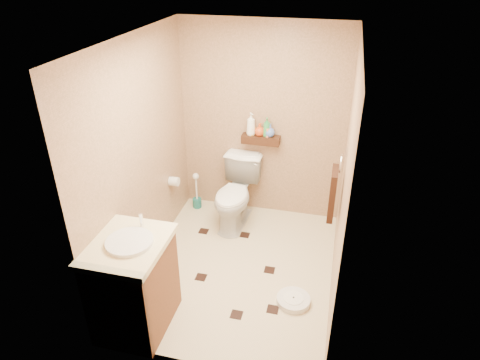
# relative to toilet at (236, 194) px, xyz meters

# --- Properties ---
(ground) EXTENTS (2.50, 2.50, 0.00)m
(ground) POSITION_rel_toilet_xyz_m (0.23, -0.83, -0.41)
(ground) COLOR beige
(ground) RESTS_ON ground
(wall_back) EXTENTS (2.00, 0.04, 2.40)m
(wall_back) POSITION_rel_toilet_xyz_m (0.23, 0.42, 0.79)
(wall_back) COLOR #A67C5F
(wall_back) RESTS_ON ground
(wall_front) EXTENTS (2.00, 0.04, 2.40)m
(wall_front) POSITION_rel_toilet_xyz_m (0.23, -2.08, 0.79)
(wall_front) COLOR #A67C5F
(wall_front) RESTS_ON ground
(wall_left) EXTENTS (0.04, 2.50, 2.40)m
(wall_left) POSITION_rel_toilet_xyz_m (-0.77, -0.83, 0.79)
(wall_left) COLOR #A67C5F
(wall_left) RESTS_ON ground
(wall_right) EXTENTS (0.04, 2.50, 2.40)m
(wall_right) POSITION_rel_toilet_xyz_m (1.23, -0.83, 0.79)
(wall_right) COLOR #A67C5F
(wall_right) RESTS_ON ground
(ceiling) EXTENTS (2.00, 2.50, 0.02)m
(ceiling) POSITION_rel_toilet_xyz_m (0.23, -0.83, 1.99)
(ceiling) COLOR white
(ceiling) RESTS_ON wall_back
(wall_shelf) EXTENTS (0.46, 0.14, 0.10)m
(wall_shelf) POSITION_rel_toilet_xyz_m (0.23, 0.34, 0.61)
(wall_shelf) COLOR #3D1D10
(wall_shelf) RESTS_ON wall_back
(floor_accents) EXTENTS (1.15, 1.37, 0.01)m
(floor_accents) POSITION_rel_toilet_xyz_m (0.23, -0.86, -0.41)
(floor_accents) COLOR black
(floor_accents) RESTS_ON ground
(toilet) EXTENTS (0.51, 0.84, 0.83)m
(toilet) POSITION_rel_toilet_xyz_m (0.00, 0.00, 0.00)
(toilet) COLOR white
(toilet) RESTS_ON ground
(vanity) EXTENTS (0.61, 0.74, 1.05)m
(vanity) POSITION_rel_toilet_xyz_m (-0.47, -1.78, 0.05)
(vanity) COLOR brown
(vanity) RESTS_ON ground
(bathroom_scale) EXTENTS (0.43, 0.43, 0.07)m
(bathroom_scale) POSITION_rel_toilet_xyz_m (0.89, -1.20, -0.38)
(bathroom_scale) COLOR silver
(bathroom_scale) RESTS_ON ground
(toilet_brush) EXTENTS (0.12, 0.12, 0.51)m
(toilet_brush) POSITION_rel_toilet_xyz_m (-0.59, 0.24, -0.24)
(toilet_brush) COLOR #18635F
(toilet_brush) RESTS_ON ground
(towel_ring) EXTENTS (0.12, 0.30, 0.76)m
(towel_ring) POSITION_rel_toilet_xyz_m (1.14, -0.58, 0.53)
(towel_ring) COLOR silver
(towel_ring) RESTS_ON wall_right
(toilet_paper) EXTENTS (0.12, 0.11, 0.12)m
(toilet_paper) POSITION_rel_toilet_xyz_m (-0.71, -0.18, 0.19)
(toilet_paper) COLOR silver
(toilet_paper) RESTS_ON wall_left
(bottle_a) EXTENTS (0.15, 0.15, 0.27)m
(bottle_a) POSITION_rel_toilet_xyz_m (0.11, 0.34, 0.79)
(bottle_a) COLOR white
(bottle_a) RESTS_ON wall_shelf
(bottle_b) EXTENTS (0.09, 0.09, 0.15)m
(bottle_b) POSITION_rel_toilet_xyz_m (0.12, 0.34, 0.73)
(bottle_b) COLOR gold
(bottle_b) RESTS_ON wall_shelf
(bottle_c) EXTENTS (0.16, 0.16, 0.15)m
(bottle_c) POSITION_rel_toilet_xyz_m (0.22, 0.34, 0.73)
(bottle_c) COLOR #C14316
(bottle_c) RESTS_ON wall_shelf
(bottle_d) EXTENTS (0.09, 0.09, 0.23)m
(bottle_d) POSITION_rel_toilet_xyz_m (0.30, 0.34, 0.77)
(bottle_d) COLOR #2F8D44
(bottle_d) RESTS_ON wall_shelf
(bottle_e) EXTENTS (0.11, 0.11, 0.17)m
(bottle_e) POSITION_rel_toilet_xyz_m (0.31, 0.34, 0.74)
(bottle_e) COLOR #FF8154
(bottle_e) RESTS_ON wall_shelf
(bottle_f) EXTENTS (0.17, 0.17, 0.16)m
(bottle_f) POSITION_rel_toilet_xyz_m (0.34, 0.34, 0.73)
(bottle_f) COLOR #4A69B9
(bottle_f) RESTS_ON wall_shelf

